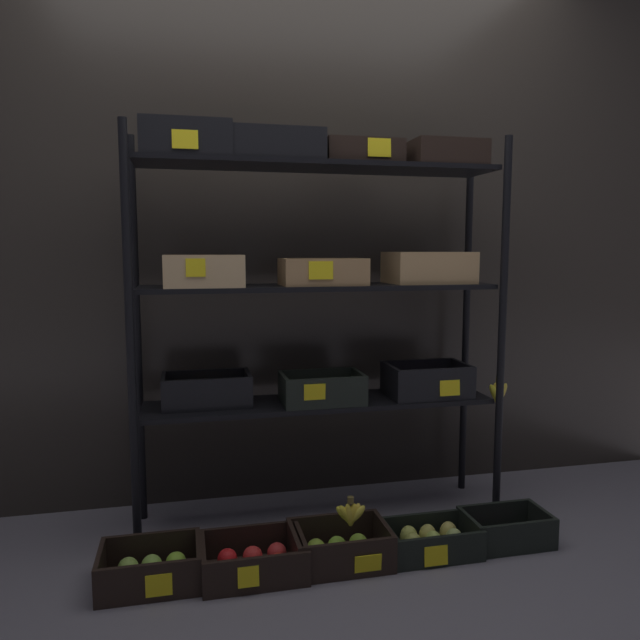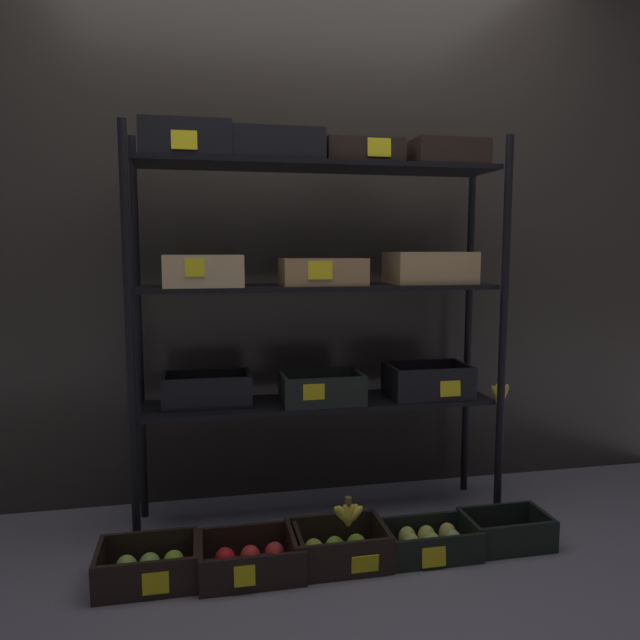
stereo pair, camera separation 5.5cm
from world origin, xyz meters
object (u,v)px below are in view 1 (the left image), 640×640
Objects in this scene: crate_ground_pear at (431,541)px; banana_bunch_loose at (350,514)px; crate_ground_apple_green at (151,570)px; crate_ground_plum at (506,532)px; crate_ground_apple_red at (253,561)px; crate_ground_center_apple_green at (340,550)px; display_rack at (321,277)px.

crate_ground_pear is 0.34m from banana_bunch_loose.
crate_ground_apple_green is 2.71× the size of banana_bunch_loose.
crate_ground_apple_red is at bearing -179.48° from crate_ground_plum.
crate_ground_center_apple_green is 0.14m from banana_bunch_loose.
banana_bunch_loose is at bearing -0.95° from crate_ground_apple_green.
crate_ground_apple_green is 0.67m from crate_ground_center_apple_green.
crate_ground_apple_red is 0.68m from crate_ground_pear.
banana_bunch_loose reaches higher than crate_ground_center_apple_green.
banana_bunch_loose is (-0.32, 0.01, 0.13)m from crate_ground_pear.
banana_bunch_loose is (0.36, 0.00, 0.14)m from crate_ground_apple_red.
display_rack is at bearing 93.74° from banana_bunch_loose.
display_rack reaches higher than crate_ground_center_apple_green.
crate_ground_pear is (1.03, -0.02, 0.00)m from crate_ground_apple_green.
crate_ground_apple_green is 1.03m from crate_ground_pear.
banana_bunch_loose is at bearing 0.75° from crate_ground_apple_red.
banana_bunch_loose reaches higher than crate_ground_apple_red.
crate_ground_plum is at bearing 0.15° from crate_ground_center_apple_green.
display_rack reaches higher than banana_bunch_loose.
crate_ground_center_apple_green is (0.67, -0.01, 0.00)m from crate_ground_apple_green.
crate_ground_center_apple_green is (0.32, 0.01, 0.00)m from crate_ground_apple_red.
crate_ground_center_apple_green is 0.68m from crate_ground_plum.
crate_ground_apple_red is at bearing -179.25° from banana_bunch_loose.
display_rack is 4.65× the size of crate_ground_pear.
crate_ground_center_apple_green is 1.02× the size of crate_ground_pear.
crate_ground_pear is 1.06× the size of crate_ground_plum.
crate_ground_apple_green is at bearing 179.69° from crate_ground_plum.
display_rack is at bearing 131.10° from crate_ground_pear.
crate_ground_apple_red is 0.38m from banana_bunch_loose.
crate_ground_center_apple_green is at bearing 176.18° from banana_bunch_loose.
crate_ground_apple_red is (0.35, -0.02, -0.00)m from crate_ground_apple_green.
crate_ground_apple_green is 0.96× the size of crate_ground_center_apple_green.
banana_bunch_loose is (-0.64, -0.00, 0.14)m from crate_ground_plum.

